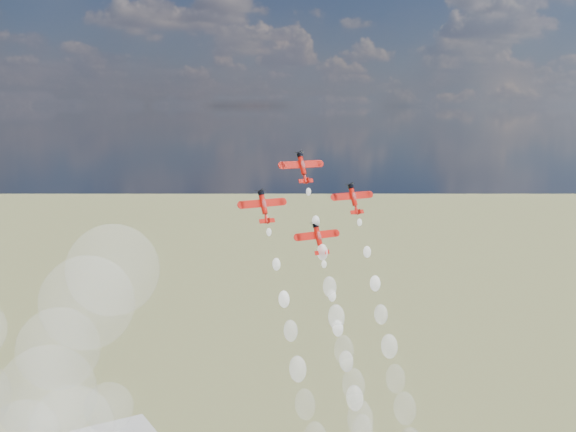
# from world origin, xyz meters

# --- Properties ---
(plane_lead) EXTENTS (10.73, 5.16, 7.21)m
(plane_lead) POSITION_xyz_m (15.50, 22.70, 114.63)
(plane_lead) COLOR #BD1109
(plane_lead) RESTS_ON ground
(plane_left) EXTENTS (10.73, 5.16, 7.21)m
(plane_left) POSITION_xyz_m (3.12, 19.16, 106.72)
(plane_left) COLOR #BD1109
(plane_left) RESTS_ON ground
(plane_right) EXTENTS (10.73, 5.16, 7.21)m
(plane_right) POSITION_xyz_m (27.88, 19.16, 106.72)
(plane_right) COLOR #BD1109
(plane_right) RESTS_ON ground
(plane_slot) EXTENTS (10.73, 5.16, 7.21)m
(plane_slot) POSITION_xyz_m (15.50, 15.61, 98.81)
(plane_slot) COLOR #BD1109
(plane_slot) RESTS_ON ground
(smoke_trail_lead) EXTENTS (5.10, 24.44, 50.73)m
(smoke_trail_lead) POSITION_xyz_m (15.68, 3.00, 70.91)
(smoke_trail_lead) COLOR white
(smoke_trail_lead) RESTS_ON plane_lead
(smoke_trail_left) EXTENTS (5.10, 24.70, 51.19)m
(smoke_trail_left) POSITION_xyz_m (3.32, -0.64, 62.73)
(smoke_trail_left) COLOR white
(smoke_trail_left) RESTS_ON plane_left
(smoke_trail_right) EXTENTS (5.15, 23.83, 51.42)m
(smoke_trail_right) POSITION_xyz_m (28.03, -0.12, 62.91)
(smoke_trail_right) COLOR white
(smoke_trail_right) RESTS_ON plane_right
(drifted_smoke_cloud) EXTENTS (63.56, 35.26, 52.20)m
(drifted_smoke_cloud) POSITION_xyz_m (-46.58, 29.38, 78.51)
(drifted_smoke_cloud) COLOR white
(drifted_smoke_cloud) RESTS_ON ground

